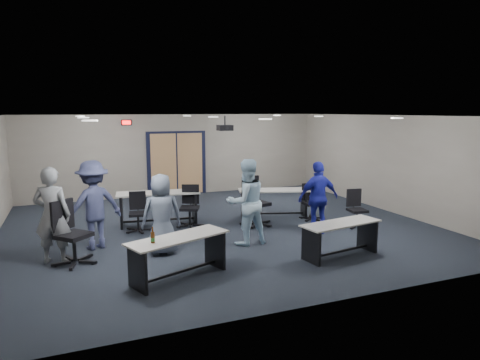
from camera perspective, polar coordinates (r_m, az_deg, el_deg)
name	(u,v)px	position (r m, az deg, el deg)	size (l,w,h in m)	color
floor	(221,228)	(10.51, -2.58, -6.35)	(10.00, 10.00, 0.00)	black
back_wall	(176,155)	(14.53, -8.48, 3.32)	(10.00, 0.04, 2.70)	gray
front_wall	(324,215)	(6.23, 11.14, -4.61)	(10.00, 0.04, 2.70)	gray
right_wall	(388,163)	(12.76, 19.11, 2.10)	(0.04, 9.00, 2.70)	gray
ceiling	(220,116)	(10.13, -2.69, 8.53)	(10.00, 9.00, 0.04)	silver
double_door	(177,164)	(14.52, -8.42, 2.13)	(2.00, 0.07, 2.20)	black
exit_sign	(126,122)	(14.12, -14.92, 7.42)	(0.32, 0.07, 0.18)	black
ceiling_projector	(225,128)	(10.70, -2.03, 6.99)	(0.35, 0.32, 0.37)	black
ceiling_can_lights	(217,117)	(10.36, -3.14, 8.38)	(6.24, 5.74, 0.02)	white
table_front_left	(178,250)	(7.40, -8.22, -9.17)	(1.87, 1.19, 0.99)	#A4A19B
table_front_right	(341,233)	(8.62, 13.27, -6.92)	(1.73, 0.81, 0.68)	#A4A19B
table_back_left	(159,202)	(10.86, -10.78, -2.94)	(2.09, 0.95, 0.95)	#A4A19B
table_back_right	(274,198)	(11.43, 4.51, -2.45)	(1.95, 1.13, 0.75)	#A4A19B
chair_back_a	(138,212)	(10.35, -13.46, -4.20)	(0.58, 0.58, 0.93)	black
chair_back_b	(190,206)	(10.55, -6.74, -3.51)	(0.64, 0.64, 1.01)	black
chair_back_c	(257,202)	(10.57, 2.23, -2.90)	(0.76, 0.76, 1.21)	black
chair_back_d	(312,202)	(11.30, 9.59, -2.91)	(0.59, 0.59, 0.94)	black
chair_loose_left	(73,233)	(8.51, -21.33, -6.58)	(0.75, 0.75, 1.19)	black
chair_loose_right	(357,209)	(10.81, 15.38, -3.73)	(0.58, 0.58, 0.92)	black
person_gray	(52,215)	(8.65, -23.77, -4.33)	(0.66, 0.44, 1.82)	gray
person_plaid	(162,214)	(8.58, -10.41, -4.52)	(0.79, 0.51, 1.61)	slate
person_lightblue	(246,202)	(9.04, 0.84, -2.95)	(0.89, 0.69, 1.83)	#C0E5FF
person_navy	(318,198)	(9.99, 10.39, -2.35)	(0.99, 0.41, 1.68)	#1C209D
person_back	(93,205)	(9.26, -18.96, -3.17)	(1.18, 0.68, 1.83)	#393F67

